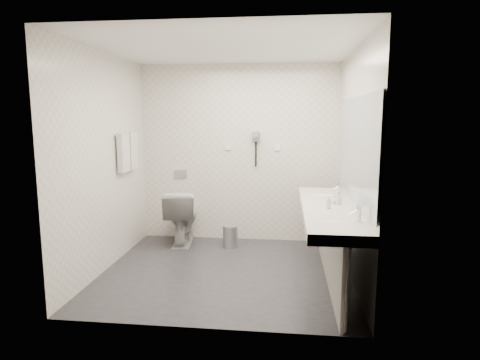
# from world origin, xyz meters

# --- Properties ---
(floor) EXTENTS (2.80, 2.80, 0.00)m
(floor) POSITION_xyz_m (0.00, 0.00, 0.00)
(floor) COLOR #29282E
(floor) RESTS_ON ground
(ceiling) EXTENTS (2.80, 2.80, 0.00)m
(ceiling) POSITION_xyz_m (0.00, 0.00, 2.50)
(ceiling) COLOR white
(ceiling) RESTS_ON wall_back
(wall_back) EXTENTS (2.80, 0.00, 2.80)m
(wall_back) POSITION_xyz_m (0.00, 1.30, 1.25)
(wall_back) COLOR silver
(wall_back) RESTS_ON floor
(wall_front) EXTENTS (2.80, 0.00, 2.80)m
(wall_front) POSITION_xyz_m (0.00, -1.30, 1.25)
(wall_front) COLOR silver
(wall_front) RESTS_ON floor
(wall_left) EXTENTS (0.00, 2.60, 2.60)m
(wall_left) POSITION_xyz_m (-1.40, 0.00, 1.25)
(wall_left) COLOR silver
(wall_left) RESTS_ON floor
(wall_right) EXTENTS (0.00, 2.60, 2.60)m
(wall_right) POSITION_xyz_m (1.40, 0.00, 1.25)
(wall_right) COLOR silver
(wall_right) RESTS_ON floor
(vanity_counter) EXTENTS (0.55, 2.20, 0.10)m
(vanity_counter) POSITION_xyz_m (1.12, -0.20, 0.80)
(vanity_counter) COLOR white
(vanity_counter) RESTS_ON floor
(vanity_panel) EXTENTS (0.03, 2.15, 0.75)m
(vanity_panel) POSITION_xyz_m (1.15, -0.20, 0.38)
(vanity_panel) COLOR gray
(vanity_panel) RESTS_ON floor
(vanity_post_near) EXTENTS (0.06, 0.06, 0.75)m
(vanity_post_near) POSITION_xyz_m (1.18, -1.24, 0.38)
(vanity_post_near) COLOR silver
(vanity_post_near) RESTS_ON floor
(vanity_post_far) EXTENTS (0.06, 0.06, 0.75)m
(vanity_post_far) POSITION_xyz_m (1.18, 0.84, 0.38)
(vanity_post_far) COLOR silver
(vanity_post_far) RESTS_ON floor
(mirror) EXTENTS (0.02, 2.20, 1.05)m
(mirror) POSITION_xyz_m (1.39, -0.20, 1.45)
(mirror) COLOR #B2BCC6
(mirror) RESTS_ON wall_right
(basin_near) EXTENTS (0.40, 0.31, 0.05)m
(basin_near) POSITION_xyz_m (1.12, -0.85, 0.83)
(basin_near) COLOR white
(basin_near) RESTS_ON vanity_counter
(basin_far) EXTENTS (0.40, 0.31, 0.05)m
(basin_far) POSITION_xyz_m (1.12, 0.45, 0.83)
(basin_far) COLOR white
(basin_far) RESTS_ON vanity_counter
(faucet_near) EXTENTS (0.04, 0.04, 0.15)m
(faucet_near) POSITION_xyz_m (1.32, -0.85, 0.92)
(faucet_near) COLOR silver
(faucet_near) RESTS_ON vanity_counter
(faucet_far) EXTENTS (0.04, 0.04, 0.15)m
(faucet_far) POSITION_xyz_m (1.32, 0.45, 0.92)
(faucet_far) COLOR silver
(faucet_far) RESTS_ON vanity_counter
(soap_bottle_a) EXTENTS (0.06, 0.06, 0.11)m
(soap_bottle_a) POSITION_xyz_m (1.23, -0.15, 0.90)
(soap_bottle_a) COLOR silver
(soap_bottle_a) RESTS_ON vanity_counter
(soap_bottle_b) EXTENTS (0.08, 0.08, 0.09)m
(soap_bottle_b) POSITION_xyz_m (1.20, -0.10, 0.90)
(soap_bottle_b) COLOR silver
(soap_bottle_b) RESTS_ON vanity_counter
(soap_bottle_c) EXTENTS (0.05, 0.05, 0.13)m
(soap_bottle_c) POSITION_xyz_m (1.11, -0.35, 0.92)
(soap_bottle_c) COLOR silver
(soap_bottle_c) RESTS_ON vanity_counter
(glass_left) EXTENTS (0.06, 0.06, 0.10)m
(glass_left) POSITION_xyz_m (1.26, -0.00, 0.90)
(glass_left) COLOR silver
(glass_left) RESTS_ON vanity_counter
(toilet) EXTENTS (0.50, 0.79, 0.76)m
(toilet) POSITION_xyz_m (-0.77, 0.99, 0.38)
(toilet) COLOR white
(toilet) RESTS_ON floor
(flush_plate) EXTENTS (0.18, 0.02, 0.12)m
(flush_plate) POSITION_xyz_m (-0.85, 1.29, 0.95)
(flush_plate) COLOR #B2B5BA
(flush_plate) RESTS_ON wall_back
(pedal_bin) EXTENTS (0.24, 0.24, 0.29)m
(pedal_bin) POSITION_xyz_m (-0.07, 0.89, 0.14)
(pedal_bin) COLOR #B2B5BA
(pedal_bin) RESTS_ON floor
(bin_lid) EXTENTS (0.21, 0.21, 0.02)m
(bin_lid) POSITION_xyz_m (-0.07, 0.89, 0.30)
(bin_lid) COLOR #B2B5BA
(bin_lid) RESTS_ON pedal_bin
(towel_rail) EXTENTS (0.02, 0.62, 0.02)m
(towel_rail) POSITION_xyz_m (-1.35, 0.55, 1.55)
(towel_rail) COLOR silver
(towel_rail) RESTS_ON wall_left
(towel_near) EXTENTS (0.07, 0.24, 0.48)m
(towel_near) POSITION_xyz_m (-1.34, 0.41, 1.33)
(towel_near) COLOR silver
(towel_near) RESTS_ON towel_rail
(towel_far) EXTENTS (0.07, 0.24, 0.48)m
(towel_far) POSITION_xyz_m (-1.34, 0.69, 1.33)
(towel_far) COLOR silver
(towel_far) RESTS_ON towel_rail
(dryer_cradle) EXTENTS (0.10, 0.04, 0.14)m
(dryer_cradle) POSITION_xyz_m (0.25, 1.27, 1.50)
(dryer_cradle) COLOR gray
(dryer_cradle) RESTS_ON wall_back
(dryer_barrel) EXTENTS (0.08, 0.14, 0.08)m
(dryer_barrel) POSITION_xyz_m (0.25, 1.20, 1.53)
(dryer_barrel) COLOR gray
(dryer_barrel) RESTS_ON dryer_cradle
(dryer_cord) EXTENTS (0.02, 0.02, 0.35)m
(dryer_cord) POSITION_xyz_m (0.25, 1.26, 1.25)
(dryer_cord) COLOR black
(dryer_cord) RESTS_ON dryer_cradle
(switch_plate_a) EXTENTS (0.09, 0.02, 0.09)m
(switch_plate_a) POSITION_xyz_m (-0.15, 1.29, 1.35)
(switch_plate_a) COLOR white
(switch_plate_a) RESTS_ON wall_back
(switch_plate_b) EXTENTS (0.09, 0.02, 0.09)m
(switch_plate_b) POSITION_xyz_m (0.55, 1.29, 1.35)
(switch_plate_b) COLOR white
(switch_plate_b) RESTS_ON wall_back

